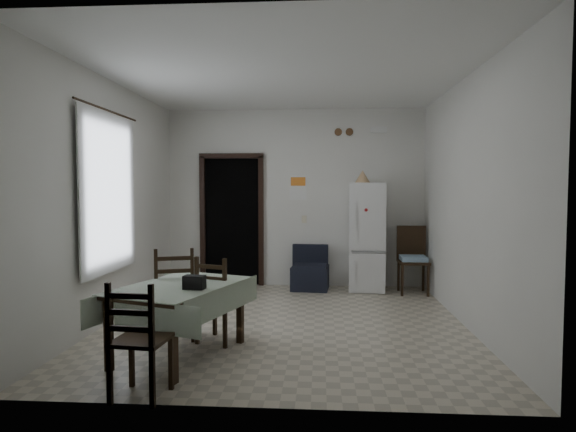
# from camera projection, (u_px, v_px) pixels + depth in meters

# --- Properties ---
(ground) EXTENTS (4.50, 4.50, 0.00)m
(ground) POSITION_uv_depth(u_px,v_px,m) (285.00, 323.00, 5.75)
(ground) COLOR #C0B49C
(ground) RESTS_ON ground
(ceiling) EXTENTS (4.20, 4.50, 0.02)m
(ceiling) POSITION_uv_depth(u_px,v_px,m) (285.00, 77.00, 5.59)
(ceiling) COLOR white
(ceiling) RESTS_ON ground
(wall_back) EXTENTS (4.20, 0.02, 2.90)m
(wall_back) POSITION_uv_depth(u_px,v_px,m) (295.00, 198.00, 7.91)
(wall_back) COLOR silver
(wall_back) RESTS_ON ground
(wall_front) EXTENTS (4.20, 0.02, 2.90)m
(wall_front) POSITION_uv_depth(u_px,v_px,m) (262.00, 210.00, 3.43)
(wall_front) COLOR silver
(wall_front) RESTS_ON ground
(wall_left) EXTENTS (0.02, 4.50, 2.90)m
(wall_left) POSITION_uv_depth(u_px,v_px,m) (112.00, 201.00, 5.81)
(wall_left) COLOR silver
(wall_left) RESTS_ON ground
(wall_right) EXTENTS (0.02, 4.50, 2.90)m
(wall_right) POSITION_uv_depth(u_px,v_px,m) (467.00, 202.00, 5.53)
(wall_right) COLOR silver
(wall_right) RESTS_ON ground
(doorway) EXTENTS (1.06, 0.52, 2.22)m
(doorway) POSITION_uv_depth(u_px,v_px,m) (234.00, 220.00, 8.20)
(doorway) COLOR black
(doorway) RESTS_ON ground
(window_recess) EXTENTS (0.10, 1.20, 1.60)m
(window_recess) POSITION_uv_depth(u_px,v_px,m) (100.00, 193.00, 5.61)
(window_recess) COLOR silver
(window_recess) RESTS_ON ground
(curtain) EXTENTS (0.02, 1.45, 1.85)m
(curtain) POSITION_uv_depth(u_px,v_px,m) (109.00, 193.00, 5.60)
(curtain) COLOR silver
(curtain) RESTS_ON ground
(curtain_rod) EXTENTS (0.02, 1.60, 0.02)m
(curtain_rod) POSITION_uv_depth(u_px,v_px,m) (109.00, 111.00, 5.54)
(curtain_rod) COLOR black
(curtain_rod) RESTS_ON ground
(calendar) EXTENTS (0.28, 0.02, 0.40)m
(calendar) POSITION_uv_depth(u_px,v_px,m) (298.00, 188.00, 7.88)
(calendar) COLOR white
(calendar) RESTS_ON ground
(calendar_image) EXTENTS (0.24, 0.01, 0.14)m
(calendar_image) POSITION_uv_depth(u_px,v_px,m) (298.00, 181.00, 7.87)
(calendar_image) COLOR orange
(calendar_image) RESTS_ON ground
(light_switch) EXTENTS (0.08, 0.02, 0.12)m
(light_switch) POSITION_uv_depth(u_px,v_px,m) (304.00, 219.00, 7.91)
(light_switch) COLOR beige
(light_switch) RESTS_ON ground
(vent_left) EXTENTS (0.12, 0.03, 0.12)m
(vent_left) POSITION_uv_depth(u_px,v_px,m) (338.00, 132.00, 7.79)
(vent_left) COLOR #533721
(vent_left) RESTS_ON ground
(vent_right) EXTENTS (0.12, 0.03, 0.12)m
(vent_right) POSITION_uv_depth(u_px,v_px,m) (349.00, 132.00, 7.77)
(vent_right) COLOR #533721
(vent_right) RESTS_ON ground
(emergency_light) EXTENTS (0.25, 0.07, 0.09)m
(emergency_light) POSITION_uv_depth(u_px,v_px,m) (379.00, 130.00, 7.72)
(emergency_light) COLOR white
(emergency_light) RESTS_ON ground
(fridge) EXTENTS (0.59, 0.59, 1.69)m
(fridge) POSITION_uv_depth(u_px,v_px,m) (367.00, 237.00, 7.55)
(fridge) COLOR white
(fridge) RESTS_ON ground
(tan_cone) EXTENTS (0.24, 0.24, 0.19)m
(tan_cone) POSITION_uv_depth(u_px,v_px,m) (363.00, 177.00, 7.50)
(tan_cone) COLOR tan
(tan_cone) RESTS_ON fridge
(navy_seat) EXTENTS (0.62, 0.60, 0.70)m
(navy_seat) POSITION_uv_depth(u_px,v_px,m) (310.00, 268.00, 7.63)
(navy_seat) COLOR black
(navy_seat) RESTS_ON ground
(corner_chair) EXTENTS (0.45, 0.45, 1.03)m
(corner_chair) POSITION_uv_depth(u_px,v_px,m) (413.00, 260.00, 7.32)
(corner_chair) COLOR black
(corner_chair) RESTS_ON ground
(dining_table) EXTENTS (1.26, 1.53, 0.69)m
(dining_table) POSITION_uv_depth(u_px,v_px,m) (180.00, 320.00, 4.59)
(dining_table) COLOR #9BAB92
(dining_table) RESTS_ON ground
(black_bag) EXTENTS (0.20, 0.14, 0.12)m
(black_bag) POSITION_uv_depth(u_px,v_px,m) (194.00, 282.00, 4.38)
(black_bag) COLOR black
(black_bag) RESTS_ON dining_table
(dining_chair_far_left) EXTENTS (0.53, 0.53, 0.99)m
(dining_chair_far_left) POSITION_uv_depth(u_px,v_px,m) (175.00, 292.00, 5.13)
(dining_chair_far_left) COLOR black
(dining_chair_far_left) RESTS_ON ground
(dining_chair_far_right) EXTENTS (0.50, 0.50, 0.91)m
(dining_chair_far_right) POSITION_uv_depth(u_px,v_px,m) (219.00, 299.00, 5.02)
(dining_chair_far_right) COLOR black
(dining_chair_far_right) RESTS_ON ground
(dining_chair_near_head) EXTENTS (0.43, 0.43, 0.91)m
(dining_chair_near_head) POSITION_uv_depth(u_px,v_px,m) (141.00, 338.00, 3.67)
(dining_chair_near_head) COLOR black
(dining_chair_near_head) RESTS_ON ground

